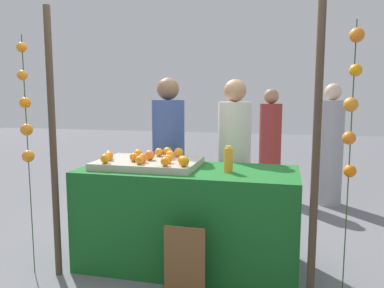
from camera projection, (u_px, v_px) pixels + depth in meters
The scene contains 29 objects.
ground_plane at pixel (188, 264), 3.43m from camera, with size 24.00×24.00×0.00m, color slate.
stall_counter at pixel (188, 217), 3.38m from camera, with size 1.90×0.81×0.88m, color #196023.
orange_tray at pixel (149, 163), 3.42m from camera, with size 0.90×0.64×0.06m, color #B2AD99.
orange_0 at pixel (105, 159), 3.24m from camera, with size 0.08×0.08×0.08m, color orange.
orange_1 at pixel (182, 160), 3.20m from camera, with size 0.07×0.07×0.07m, color orange.
orange_2 at pixel (138, 153), 3.54m from camera, with size 0.08×0.08×0.08m, color orange.
orange_3 at pixel (140, 160), 3.20m from camera, with size 0.07×0.07×0.07m, color orange.
orange_4 at pixel (109, 156), 3.38m from camera, with size 0.08×0.08×0.08m, color orange.
orange_5 at pixel (159, 152), 3.61m from camera, with size 0.08×0.08×0.08m, color orange.
orange_6 at pixel (165, 161), 3.12m from camera, with size 0.08×0.08×0.08m, color orange.
orange_7 at pixel (150, 155), 3.40m from camera, with size 0.09×0.09×0.09m, color orange.
orange_8 at pixel (143, 158), 3.28m from camera, with size 0.08×0.08×0.08m, color orange.
orange_9 at pixel (168, 159), 3.25m from camera, with size 0.08×0.08×0.08m, color orange.
orange_10 at pixel (178, 152), 3.58m from camera, with size 0.09×0.09×0.09m, color orange.
orange_11 at pixel (109, 155), 3.48m from camera, with size 0.07×0.07×0.07m, color orange.
orange_12 at pixel (168, 152), 3.62m from camera, with size 0.09×0.09×0.09m, color orange.
orange_13 at pixel (184, 161), 3.10m from camera, with size 0.09×0.09×0.09m, color orange.
orange_14 at pixel (134, 157), 3.33m from camera, with size 0.08×0.08×0.08m, color orange.
orange_15 at pixel (170, 155), 3.45m from camera, with size 0.08×0.08×0.08m, color orange.
juice_bottle at pixel (228, 160), 3.17m from camera, with size 0.08×0.08×0.22m.
chalkboard_sign at pixel (185, 265), 2.80m from camera, with size 0.31×0.03×0.58m.
vendor_left at pixel (169, 164), 4.03m from camera, with size 0.34×0.34×1.70m.
vendor_right at pixel (234, 167), 3.90m from camera, with size 0.34×0.34×1.68m.
crowd_person_0 at pixel (270, 147), 5.64m from camera, with size 0.32×0.32×1.62m.
crowd_person_1 at pixel (330, 149), 5.24m from camera, with size 0.34×0.34×1.68m.
canopy_post_left at pixel (53, 146), 3.11m from camera, with size 0.06×0.06×2.23m, color #473828.
canopy_post_right at pixel (316, 155), 2.62m from camera, with size 0.06×0.06×2.23m, color #473828.
garland_strand_left at pixel (26, 115), 3.09m from camera, with size 0.11×0.11×2.00m.
garland_strand_right at pixel (352, 104), 2.47m from camera, with size 0.11×0.11×2.00m.
Camera 1 is at (0.81, -3.16, 1.53)m, focal length 35.45 mm.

